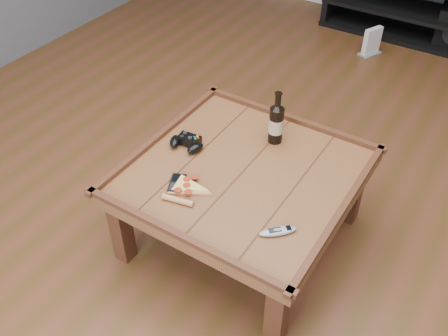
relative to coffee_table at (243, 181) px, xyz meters
The scene contains 10 objects.
ground 0.39m from the coffee_table, ahead, with size 6.00×6.00×0.00m, color #4C3115.
baseboard 3.01m from the coffee_table, 90.00° to the left, with size 5.00×0.02×0.10m, color silver.
coffee_table is the anchor object (origin of this frame).
media_console 2.75m from the coffee_table, 90.00° to the left, with size 1.40×0.45×0.50m.
beer_bottle 0.33m from the coffee_table, 87.21° to the left, with size 0.07×0.07×0.28m.
game_controller 0.34m from the coffee_table, behind, with size 0.19×0.14×0.05m.
pizza_slice 0.30m from the coffee_table, 121.29° to the right, with size 0.21×0.28×0.03m.
smartphone 0.32m from the coffee_table, 130.45° to the right, with size 0.11×0.14×0.02m.
remote_control 0.41m from the coffee_table, 38.75° to the right, with size 0.15×0.15×0.02m.
game_console 2.27m from the coffee_table, 93.14° to the left, with size 0.17×0.21×0.23m.
Camera 1 is at (0.85, -1.51, 1.97)m, focal length 40.00 mm.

